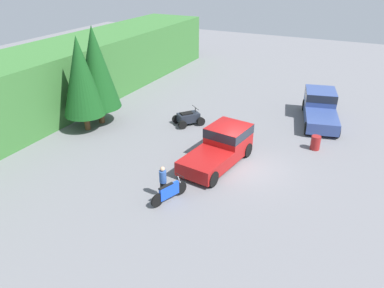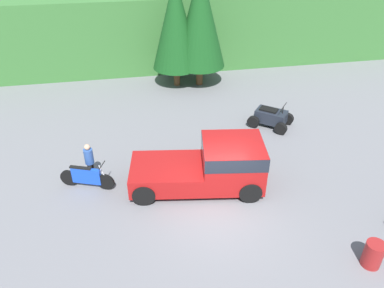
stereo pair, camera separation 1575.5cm
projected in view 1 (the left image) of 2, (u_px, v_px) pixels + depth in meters
ground_plane at (242, 166)px, 21.35m from camera, size 80.00×80.00×0.00m
hillside_backdrop at (30, 88)px, 26.55m from camera, size 44.00×6.00×4.69m
tree_left at (81, 76)px, 24.24m from camera, size 2.81×2.81×6.38m
tree_mid_left at (96, 68)px, 25.17m from camera, size 3.00×3.00×6.81m
pickup_truck_red at (222, 145)px, 21.43m from camera, size 5.30×2.91×1.94m
pickup_truck_second at (320, 106)px, 27.09m from camera, size 5.97×3.37×1.94m
dirt_bike at (169, 192)px, 18.14m from camera, size 2.10×0.96×1.15m
quad_atv at (188, 118)px, 26.49m from camera, size 2.40×2.30×1.19m
rider_person at (163, 181)px, 18.23m from camera, size 0.43×0.43×1.70m
steel_barrel at (315, 143)px, 23.03m from camera, size 0.58×0.58×0.88m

